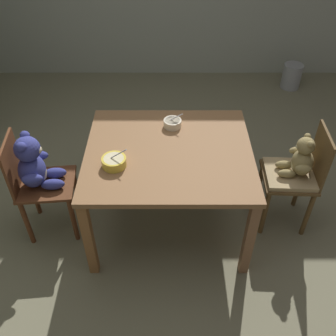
{
  "coord_description": "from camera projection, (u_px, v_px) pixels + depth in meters",
  "views": [
    {
      "loc": [
        -0.01,
        -2.03,
        2.35
      ],
      "look_at": [
        0.0,
        0.05,
        0.52
      ],
      "focal_mm": 40.76,
      "sensor_mm": 36.0,
      "label": 1
    }
  ],
  "objects": [
    {
      "name": "teddy_chair_near_left",
      "position": [
        34.0,
        171.0,
        2.65
      ],
      "size": [
        0.43,
        0.4,
        0.87
      ],
      "rotation": [
        0.0,
        0.0,
        0.09
      ],
      "color": "brown",
      "rests_on": "ground_plane"
    },
    {
      "name": "porridge_bowl_yellow_near_left",
      "position": [
        113.0,
        162.0,
        2.46
      ],
      "size": [
        0.17,
        0.16,
        0.14
      ],
      "color": "gold",
      "rests_on": "dining_table"
    },
    {
      "name": "porridge_bowl_cream_far_center",
      "position": [
        172.0,
        123.0,
        2.79
      ],
      "size": [
        0.14,
        0.13,
        0.12
      ],
      "color": "beige",
      "rests_on": "dining_table"
    },
    {
      "name": "dining_table",
      "position": [
        168.0,
        161.0,
        2.65
      ],
      "size": [
        1.14,
        1.01,
        0.72
      ],
      "color": "olive",
      "rests_on": "ground_plane"
    },
    {
      "name": "metal_pail",
      "position": [
        291.0,
        76.0,
        4.59
      ],
      "size": [
        0.23,
        0.23,
        0.3
      ],
      "primitive_type": "cylinder",
      "color": "#93969B",
      "rests_on": "ground_plane"
    },
    {
      "name": "ground_plane",
      "position": [
        168.0,
        222.0,
        3.09
      ],
      "size": [
        5.2,
        5.2,
        0.04
      ],
      "color": "#747056"
    },
    {
      "name": "teddy_chair_near_right",
      "position": [
        296.0,
        169.0,
        2.75
      ],
      "size": [
        0.39,
        0.39,
        0.85
      ],
      "rotation": [
        0.0,
        0.0,
        3.1
      ],
      "color": "brown",
      "rests_on": "ground_plane"
    }
  ]
}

